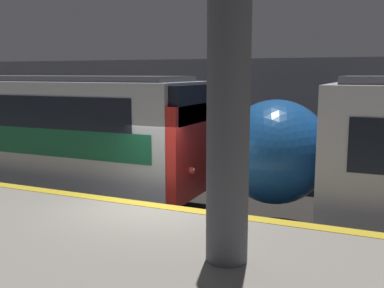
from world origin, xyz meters
TOP-DOWN VIEW (x-y plane):
  - ground_plane at (0.00, 0.00)m, footprint 120.00×120.00m
  - platform at (0.00, -2.37)m, footprint 40.00×4.74m
  - station_rear_barrier at (0.00, 6.47)m, footprint 50.00×0.15m
  - support_pillar_near at (2.16, -2.02)m, footprint 0.58×0.58m

SIDE VIEW (x-z plane):
  - ground_plane at x=0.00m, z-range 0.00..0.00m
  - platform at x=0.00m, z-range 0.00..1.07m
  - station_rear_barrier at x=0.00m, z-range 0.00..4.11m
  - support_pillar_near at x=2.16m, z-range 1.07..4.83m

